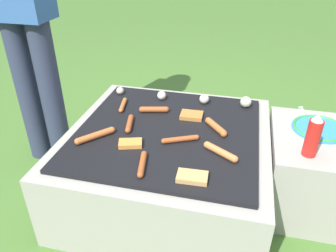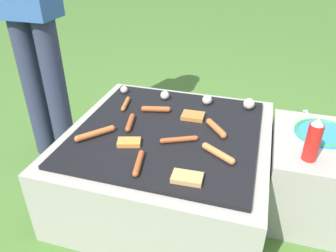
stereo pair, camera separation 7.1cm
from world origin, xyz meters
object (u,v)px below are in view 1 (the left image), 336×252
sausage_front_center (95,136)px  condiment_bottle (313,136)px  plate_colorful (320,128)px  fork_utensil (310,115)px

sausage_front_center → condiment_bottle: size_ratio=0.81×
sausage_front_center → plate_colorful: size_ratio=0.62×
sausage_front_center → fork_utensil: 1.07m
condiment_bottle → fork_utensil: 0.37m
plate_colorful → fork_utensil: plate_colorful is taller
plate_colorful → condiment_bottle: bearing=-108.6°
sausage_front_center → fork_utensil: size_ratio=0.80×
plate_colorful → condiment_bottle: size_ratio=1.30×
condiment_bottle → fork_utensil: (0.05, 0.35, -0.09)m
condiment_bottle → fork_utensil: condiment_bottle is taller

